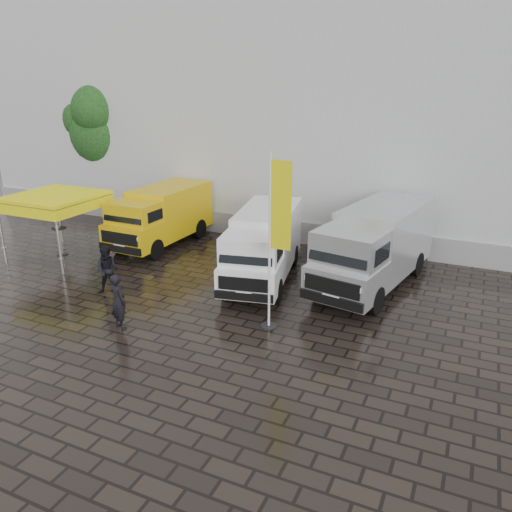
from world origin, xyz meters
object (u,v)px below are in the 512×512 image
Objects in this scene: van_white at (263,247)px; wheelie_bin at (420,253)px; van_yellow at (160,218)px; canopy_tent at (54,199)px; flagpole at (276,234)px; person_front at (118,301)px; person_tent at (108,270)px; cocktail_table at (61,241)px; van_silver at (374,249)px.

van_white is 5.96× the size of wheelie_bin.
canopy_tent is (-2.89, -3.11, 1.22)m from van_yellow.
flagpole reaches higher than van_white.
person_front is 1.00× the size of person_tent.
cocktail_table is 0.69× the size of person_front.
person_tent is (-9.39, -7.45, 0.36)m from wheelie_bin.
flagpole is (7.65, -5.26, 1.65)m from van_yellow.
van_white is at bearing 6.07° from cocktail_table.
van_white is 3.41× the size of person_tent.
wheelie_bin is (3.21, 7.45, -2.42)m from flagpole.
flagpole is (10.54, -2.15, 0.43)m from canopy_tent.
cocktail_table is at bearing 130.51° from canopy_tent.
canopy_tent is at bearing 176.23° from van_white.
canopy_tent is 7.72m from person_front.
van_white reaches higher than cocktail_table.
van_silver is at bearing 3.84° from van_white.
person_front is at bearing -155.44° from flagpole.
wheelie_bin is (13.75, 5.30, -2.00)m from canopy_tent.
person_tent is at bearing -26.23° from canopy_tent.
van_white is 8.99m from cocktail_table.
flagpole is (-1.94, -4.42, 1.51)m from van_silver.
person_front reaches higher than wheelie_bin.
cocktail_table is at bearing 167.36° from flagpole.
van_white is (5.81, -1.90, -0.00)m from van_yellow.
person_tent is (-4.33, -3.36, -0.41)m from van_white.
van_yellow is at bearing 75.69° from person_tent.
canopy_tent is (-12.48, -2.27, 1.08)m from van_silver.
van_silver is 1.99× the size of canopy_tent.
person_tent is at bearing -73.08° from van_yellow.
cocktail_table is 5.19m from person_tent.
canopy_tent is 1.93m from cocktail_table.
person_front is at bearing -73.69° from person_tent.
cocktail_table is (-8.92, -0.95, -0.67)m from van_white.
canopy_tent is 5.13m from person_tent.
person_tent is at bearing -153.92° from van_white.
van_yellow is at bearing 47.18° from canopy_tent.
van_yellow reaches higher than van_white.
van_silver is at bearing 8.95° from cocktail_table.
van_white is at bearing -16.86° from van_yellow.
van_white is at bearing -92.25° from person_front.
van_silver is 6.64× the size of wheelie_bin.
wheelie_bin is (5.05, 4.09, -0.77)m from van_white.
van_silver is 3.80× the size of person_tent.
wheelie_bin is at bearing 66.72° from flagpole.
van_yellow is at bearing -42.55° from person_front.
van_white reaches higher than person_tent.
canopy_tent is at bearing -49.49° from cocktail_table.
cocktail_table is (-10.76, 2.41, -2.33)m from flagpole.
cocktail_table reaches higher than wheelie_bin.
person_front is (-6.12, -6.33, -0.55)m from van_silver.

